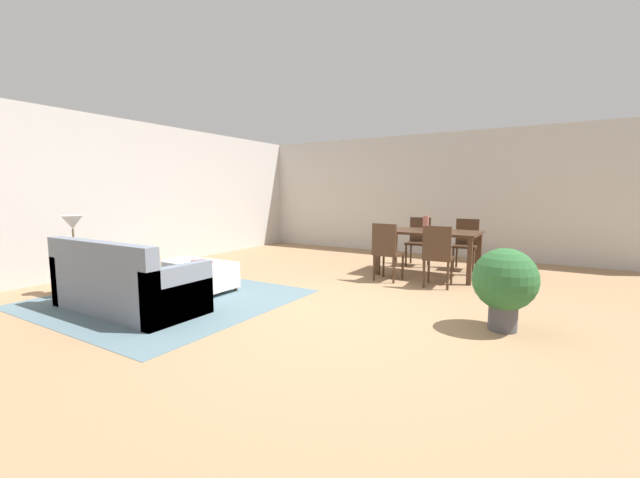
# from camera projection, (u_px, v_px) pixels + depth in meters

# --- Properties ---
(ground_plane) EXTENTS (10.80, 10.80, 0.00)m
(ground_plane) POSITION_uv_depth(u_px,v_px,m) (329.00, 312.00, 4.62)
(ground_plane) COLOR #9E7A56
(wall_back) EXTENTS (9.00, 0.12, 2.70)m
(wall_back) POSITION_uv_depth(u_px,v_px,m) (442.00, 195.00, 8.70)
(wall_back) COLOR beige
(wall_back) RESTS_ON ground_plane
(wall_left) EXTENTS (0.12, 11.00, 2.70)m
(wall_left) POSITION_uv_depth(u_px,v_px,m) (131.00, 195.00, 7.21)
(wall_left) COLOR beige
(wall_left) RESTS_ON ground_plane
(area_rug) EXTENTS (3.00, 2.80, 0.01)m
(area_rug) POSITION_uv_depth(u_px,v_px,m) (168.00, 298.00, 5.20)
(area_rug) COLOR slate
(area_rug) RESTS_ON ground_plane
(couch) EXTENTS (1.91, 0.85, 0.86)m
(couch) POSITION_uv_depth(u_px,v_px,m) (126.00, 286.00, 4.66)
(couch) COLOR slate
(couch) RESTS_ON ground_plane
(ottoman_table) EXTENTS (1.11, 0.56, 0.42)m
(ottoman_table) POSITION_uv_depth(u_px,v_px,m) (198.00, 274.00, 5.63)
(ottoman_table) COLOR silver
(ottoman_table) RESTS_ON ground_plane
(side_table) EXTENTS (0.40, 0.40, 0.56)m
(side_table) POSITION_uv_depth(u_px,v_px,m) (75.00, 263.00, 5.35)
(side_table) COLOR olive
(side_table) RESTS_ON ground_plane
(table_lamp) EXTENTS (0.26, 0.26, 0.53)m
(table_lamp) POSITION_uv_depth(u_px,v_px,m) (72.00, 224.00, 5.29)
(table_lamp) COLOR brown
(table_lamp) RESTS_ON side_table
(dining_table) EXTENTS (1.61, 0.94, 0.76)m
(dining_table) POSITION_uv_depth(u_px,v_px,m) (429.00, 236.00, 6.62)
(dining_table) COLOR #422B1C
(dining_table) RESTS_ON ground_plane
(dining_chair_near_left) EXTENTS (0.43, 0.43, 0.92)m
(dining_chair_near_left) POSITION_uv_depth(u_px,v_px,m) (386.00, 249.00, 6.18)
(dining_chair_near_left) COLOR #422B1C
(dining_chair_near_left) RESTS_ON ground_plane
(dining_chair_near_right) EXTENTS (0.43, 0.43, 0.92)m
(dining_chair_near_right) POSITION_uv_depth(u_px,v_px,m) (438.00, 253.00, 5.74)
(dining_chair_near_right) COLOR #422B1C
(dining_chair_near_right) RESTS_ON ground_plane
(dining_chair_far_left) EXTENTS (0.42, 0.42, 0.92)m
(dining_chair_far_left) POSITION_uv_depth(u_px,v_px,m) (419.00, 238.00, 7.58)
(dining_chair_far_left) COLOR #422B1C
(dining_chair_far_left) RESTS_ON ground_plane
(dining_chair_far_right) EXTENTS (0.42, 0.42, 0.92)m
(dining_chair_far_right) POSITION_uv_depth(u_px,v_px,m) (466.00, 241.00, 7.16)
(dining_chair_far_right) COLOR #422B1C
(dining_chair_far_right) RESTS_ON ground_plane
(vase_centerpiece) EXTENTS (0.10, 0.10, 0.25)m
(vase_centerpiece) POSITION_uv_depth(u_px,v_px,m) (426.00, 223.00, 6.64)
(vase_centerpiece) COLOR #B26659
(vase_centerpiece) RESTS_ON dining_table
(book_on_ottoman) EXTENTS (0.31, 0.27, 0.03)m
(book_on_ottoman) POSITION_uv_depth(u_px,v_px,m) (202.00, 262.00, 5.50)
(book_on_ottoman) COLOR maroon
(book_on_ottoman) RESTS_ON ottoman_table
(potted_plant) EXTENTS (0.63, 0.63, 0.85)m
(potted_plant) POSITION_uv_depth(u_px,v_px,m) (505.00, 282.00, 3.96)
(potted_plant) COLOR #4C4C51
(potted_plant) RESTS_ON ground_plane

